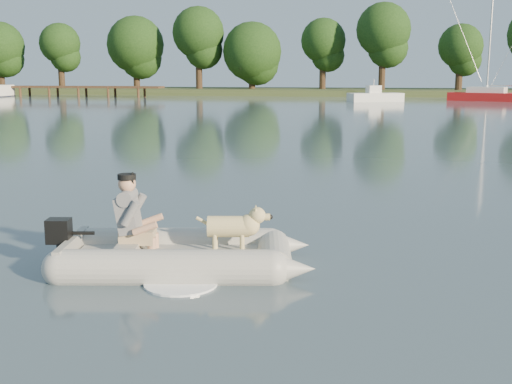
% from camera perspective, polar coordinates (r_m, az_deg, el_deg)
% --- Properties ---
extents(water, '(160.00, 160.00, 0.00)m').
position_cam_1_polar(water, '(7.87, -6.11, -7.73)').
color(water, '#4E616A').
rests_on(water, ground).
extents(shore_bank, '(160.00, 12.00, 0.70)m').
position_cam_1_polar(shore_bank, '(69.25, 7.94, 8.77)').
color(shore_bank, '#47512D').
rests_on(shore_bank, water).
extents(dock, '(18.00, 2.00, 1.04)m').
position_cam_1_polar(dock, '(65.52, -15.99, 8.59)').
color(dock, '#4C331E').
rests_on(dock, water).
extents(treeline, '(75.85, 7.35, 9.27)m').
position_cam_1_polar(treeline, '(68.35, 9.28, 13.02)').
color(treeline, '#332316').
rests_on(treeline, shore_bank).
extents(dinghy, '(4.81, 3.71, 1.30)m').
position_cam_1_polar(dinghy, '(8.18, -6.71, -3.02)').
color(dinghy, '#A0A09B').
rests_on(dinghy, water).
extents(man, '(0.76, 0.68, 1.00)m').
position_cam_1_polar(man, '(8.29, -11.18, -1.72)').
color(man, slate).
rests_on(man, dinghy).
extents(dog, '(0.91, 0.44, 0.58)m').
position_cam_1_polar(dog, '(8.19, -2.46, -3.41)').
color(dog, tan).
rests_on(dog, dinghy).
extents(outboard_motor, '(0.42, 0.33, 0.73)m').
position_cam_1_polar(outboard_motor, '(8.57, -17.05, -4.57)').
color(outboard_motor, black).
rests_on(outboard_motor, dinghy).
extents(motorboat, '(4.88, 3.39, 1.93)m').
position_cam_1_polar(motorboat, '(53.99, 10.58, 8.83)').
color(motorboat, white).
rests_on(motorboat, water).
extents(sailboat, '(7.15, 4.53, 9.46)m').
position_cam_1_polar(sailboat, '(57.57, 20.14, 8.01)').
color(sailboat, red).
rests_on(sailboat, water).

